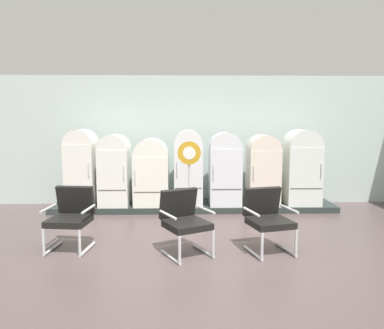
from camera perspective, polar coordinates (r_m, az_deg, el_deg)
The scene contains 14 objects.
ground at distance 5.22m, azimuth 1.25°, elevation -14.80°, with size 12.00×10.00×0.05m, color #524243.
back_wall at distance 8.52m, azimuth 0.13°, elevation 3.79°, with size 11.76×0.12×2.87m.
display_plinth at distance 8.08m, azimuth 0.25°, elevation -6.31°, with size 5.94×0.95×0.12m, color #293230.
refrigerator_0 at distance 8.12m, azimuth -16.37°, elevation -0.07°, with size 0.58×0.73×1.58m.
refrigerator_1 at distance 7.97m, azimuth -11.64°, elevation -0.47°, with size 0.61×0.72×1.48m.
refrigerator_2 at distance 7.83m, azimuth -6.19°, elevation -0.93°, with size 0.71×0.63×1.39m.
refrigerator_3 at distance 7.80m, azimuth -0.56°, elevation -0.11°, with size 0.58×0.64×1.57m.
refrigerator_4 at distance 7.84m, azimuth 5.02°, elevation -0.32°, with size 0.65×0.62×1.52m.
refrigerator_5 at distance 7.99m, azimuth 10.73°, elevation -0.48°, with size 0.64×0.65×1.47m.
refrigerator_6 at distance 8.22m, azimuth 16.27°, elevation -0.05°, with size 0.70×0.72×1.57m.
armchair_left at distance 5.85m, azimuth -17.84°, elevation -7.23°, with size 0.68×0.70×0.91m.
armchair_right at distance 5.58m, azimuth 11.35°, elevation -7.71°, with size 0.73×0.77×0.91m.
armchair_center at distance 5.36m, azimuth -1.19°, elevation -8.18°, with size 0.80×0.83×0.91m.
sign_stand at distance 6.83m, azimuth -0.43°, elevation -3.20°, with size 0.42×0.32×1.51m.
Camera 1 is at (-0.23, -4.84, 1.90)m, focal length 35.20 mm.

